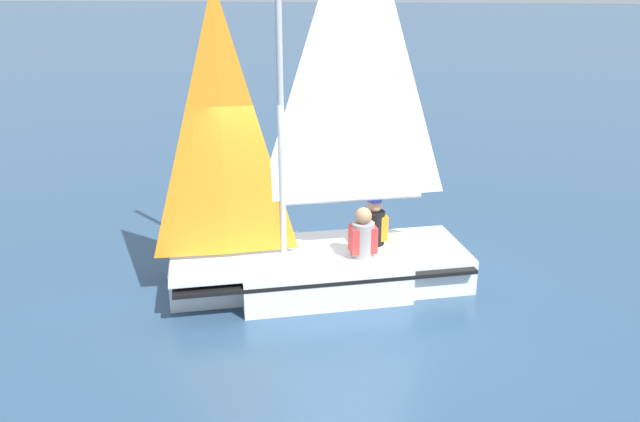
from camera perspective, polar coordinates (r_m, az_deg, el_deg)
name	(u,v)px	position (r m, az deg, el deg)	size (l,w,h in m)	color
ground_plane	(320,285)	(8.59, 0.00, -6.78)	(260.00, 260.00, 0.00)	#2D4C6B
sailboat_main	(321,238)	(8.31, 0.13, -2.49)	(4.18, 2.75, 5.25)	white
sailor_helm	(363,246)	(8.26, 3.92, -3.25)	(0.41, 0.38, 1.16)	black
sailor_crew	(374,233)	(8.66, 4.92, -2.06)	(0.41, 0.38, 1.16)	black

